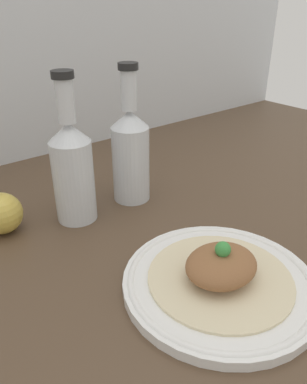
# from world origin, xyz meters

# --- Properties ---
(ground_plane) EXTENTS (1.80, 1.10, 0.04)m
(ground_plane) POSITION_xyz_m (0.00, 0.00, -0.02)
(ground_plane) COLOR brown
(plate) EXTENTS (0.27, 0.27, 0.02)m
(plate) POSITION_xyz_m (-0.03, -0.10, 0.01)
(plate) COLOR white
(plate) RESTS_ON ground_plane
(plated_food) EXTENTS (0.20, 0.20, 0.06)m
(plated_food) POSITION_xyz_m (-0.03, -0.10, 0.03)
(plated_food) COLOR beige
(plated_food) RESTS_ON plate
(cider_bottle_left) EXTENTS (0.07, 0.07, 0.26)m
(cider_bottle_left) POSITION_xyz_m (-0.10, 0.19, 0.10)
(cider_bottle_left) COLOR silver
(cider_bottle_left) RESTS_ON ground_plane
(cider_bottle_right) EXTENTS (0.07, 0.07, 0.26)m
(cider_bottle_right) POSITION_xyz_m (0.02, 0.19, 0.10)
(cider_bottle_right) COLOR silver
(cider_bottle_right) RESTS_ON ground_plane
(apple) EXTENTS (0.07, 0.07, 0.08)m
(apple) POSITION_xyz_m (-0.22, 0.23, 0.04)
(apple) COLOR gold
(apple) RESTS_ON ground_plane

